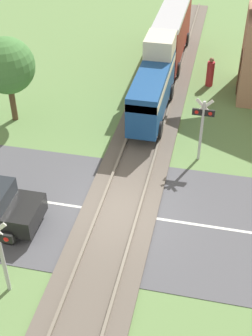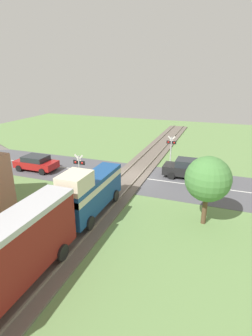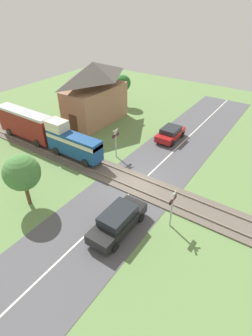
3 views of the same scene
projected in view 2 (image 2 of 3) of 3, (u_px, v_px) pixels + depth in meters
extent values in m
plane|color=#66894C|center=(131.00, 177.00, 22.25)|extent=(60.00, 60.00, 0.00)
cube|color=#515156|center=(131.00, 177.00, 22.25)|extent=(48.00, 6.40, 0.02)
cube|color=silver|center=(131.00, 177.00, 22.24)|extent=(48.00, 0.12, 0.00)
cube|color=#665B51|center=(131.00, 176.00, 22.23)|extent=(2.80, 48.00, 0.12)
cube|color=slate|center=(139.00, 176.00, 21.95)|extent=(0.10, 48.00, 0.12)
cube|color=slate|center=(123.00, 174.00, 22.42)|extent=(0.10, 48.00, 0.12)
cube|color=navy|center=(93.00, 192.00, 15.67)|extent=(1.35, 5.63, 1.90)
cube|color=beige|center=(93.00, 184.00, 15.49)|extent=(1.37, 5.63, 0.36)
cube|color=beige|center=(75.00, 182.00, 13.50)|extent=(1.35, 1.80, 0.90)
cylinder|color=black|center=(116.00, 196.00, 17.34)|extent=(0.14, 0.76, 0.76)
cylinder|color=black|center=(96.00, 193.00, 17.81)|extent=(0.14, 0.76, 0.76)
cylinder|color=black|center=(91.00, 223.00, 14.16)|extent=(0.14, 0.76, 0.76)
cylinder|color=black|center=(68.00, 218.00, 14.63)|extent=(0.14, 0.76, 0.76)
cube|color=maroon|center=(10.00, 258.00, 9.68)|extent=(1.35, 6.94, 2.40)
cube|color=#BCBCC1|center=(5.00, 227.00, 9.23)|extent=(1.41, 6.94, 0.24)
cylinder|color=black|center=(63.00, 253.00, 11.81)|extent=(0.14, 0.76, 0.76)
cylinder|color=black|center=(37.00, 246.00, 12.28)|extent=(0.14, 0.76, 0.76)
cube|color=black|center=(191.00, 171.00, 21.73)|extent=(4.58, 1.69, 0.72)
cube|color=#23282D|center=(192.00, 163.00, 21.51)|extent=(2.52, 1.55, 0.58)
cylinder|color=black|center=(171.00, 176.00, 21.59)|extent=(0.60, 0.18, 0.60)
cylinder|color=black|center=(175.00, 169.00, 23.08)|extent=(0.60, 0.18, 0.60)
cylinder|color=black|center=(209.00, 181.00, 20.62)|extent=(0.60, 0.18, 0.60)
cylinder|color=black|center=(210.00, 174.00, 22.11)|extent=(0.60, 0.18, 0.60)
cube|color=#A81919|center=(36.00, 164.00, 23.57)|extent=(3.80, 1.73, 0.60)
cube|color=#23282D|center=(36.00, 158.00, 23.40)|extent=(2.09, 1.60, 0.45)
cylinder|color=black|center=(54.00, 166.00, 24.04)|extent=(0.60, 0.18, 0.60)
cylinder|color=black|center=(42.00, 172.00, 22.51)|extent=(0.60, 0.18, 0.60)
cylinder|color=black|center=(32.00, 163.00, 24.85)|extent=(0.60, 0.18, 0.60)
cylinder|color=black|center=(19.00, 169.00, 23.31)|extent=(0.60, 0.18, 0.60)
cylinder|color=#B7B7B7|center=(171.00, 152.00, 24.55)|extent=(0.12, 0.12, 2.76)
cube|color=black|center=(171.00, 142.00, 24.25)|extent=(0.90, 0.08, 0.28)
sphere|color=red|center=(174.00, 143.00, 24.16)|extent=(0.18, 0.18, 0.18)
sphere|color=red|center=(168.00, 142.00, 24.34)|extent=(0.18, 0.18, 0.18)
cube|color=silver|center=(171.00, 140.00, 24.17)|extent=(0.72, 0.04, 0.72)
cube|color=silver|center=(171.00, 140.00, 24.17)|extent=(0.72, 0.04, 0.72)
cylinder|color=#B7B7B7|center=(80.00, 174.00, 19.02)|extent=(0.12, 0.12, 2.76)
cube|color=black|center=(79.00, 162.00, 18.72)|extent=(0.90, 0.08, 0.28)
sphere|color=red|center=(76.00, 162.00, 18.81)|extent=(0.18, 0.18, 0.18)
sphere|color=red|center=(82.00, 163.00, 18.63)|extent=(0.18, 0.18, 0.18)
cube|color=silver|center=(79.00, 159.00, 18.63)|extent=(0.72, 0.04, 0.72)
cube|color=silver|center=(79.00, 159.00, 18.63)|extent=(0.72, 0.04, 0.72)
cylinder|color=#B2282D|center=(12.00, 234.00, 13.11)|extent=(0.39, 0.39, 1.35)
sphere|color=#936B4C|center=(10.00, 220.00, 12.84)|extent=(0.25, 0.25, 0.25)
cylinder|color=brown|center=(204.00, 210.00, 15.06)|extent=(0.28, 0.28, 1.69)
sphere|color=#477F3D|center=(208.00, 179.00, 14.41)|extent=(2.55, 2.55, 2.55)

